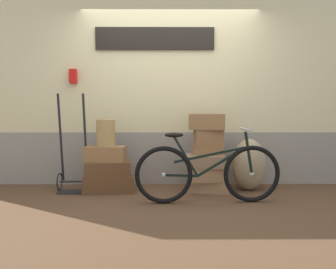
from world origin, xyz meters
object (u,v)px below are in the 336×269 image
object	(u,v)px
suitcase_8	(206,122)
bicycle	(208,173)
wicker_basket	(106,133)
suitcase_2	(106,154)
suitcase_7	(208,137)
suitcase_1	(108,169)
suitcase_6	(208,150)
suitcase_4	(206,174)
luggage_trolley	(73,167)
suitcase_0	(109,184)
suitcase_3	(208,185)
suitcase_5	(205,161)
burlap_sack	(249,164)

from	to	relation	value
suitcase_8	bicycle	xyz separation A→B (m)	(-0.04, -0.56, -0.58)
suitcase_8	wicker_basket	size ratio (longest dim) A/B	1.30
suitcase_2	bicycle	bearing A→B (deg)	-16.68
suitcase_8	suitcase_7	bearing A→B (deg)	-4.03
suitcase_1	suitcase_6	bearing A→B (deg)	-4.30
suitcase_6	suitcase_2	bearing A→B (deg)	179.82
suitcase_4	wicker_basket	bearing A→B (deg)	176.13
suitcase_2	wicker_basket	world-z (taller)	wicker_basket
wicker_basket	bicycle	distance (m)	1.46
suitcase_2	suitcase_8	xyz separation A→B (m)	(1.33, 0.03, 0.43)
suitcase_1	luggage_trolley	distance (m)	0.49
suitcase_2	suitcase_8	bearing A→B (deg)	6.91
bicycle	luggage_trolley	bearing A→B (deg)	161.30
suitcase_1	bicycle	size ratio (longest dim) A/B	0.34
suitcase_7	suitcase_8	world-z (taller)	suitcase_8
suitcase_0	suitcase_3	bearing A→B (deg)	-4.03
suitcase_6	suitcase_7	xyz separation A→B (m)	(0.00, 0.00, 0.17)
suitcase_2	suitcase_5	xyz separation A→B (m)	(1.31, -0.01, -0.09)
suitcase_5	luggage_trolley	size ratio (longest dim) A/B	0.39
suitcase_5	bicycle	distance (m)	0.52
suitcase_6	bicycle	distance (m)	0.59
suitcase_5	suitcase_2	bearing A→B (deg)	-177.88
luggage_trolley	suitcase_7	bearing A→B (deg)	-1.03
suitcase_1	wicker_basket	xyz separation A→B (m)	(-0.03, 0.02, 0.48)
suitcase_3	suitcase_6	xyz separation A→B (m)	(-0.01, -0.01, 0.49)
suitcase_6	suitcase_0	bearing A→B (deg)	179.17
suitcase_1	luggage_trolley	bearing A→B (deg)	166.34
suitcase_6	suitcase_8	xyz separation A→B (m)	(-0.02, 0.01, 0.37)
suitcase_5	luggage_trolley	distance (m)	1.77
suitcase_6	bicycle	size ratio (longest dim) A/B	0.22
burlap_sack	suitcase_5	bearing A→B (deg)	-168.80
suitcase_2	suitcase_4	bearing A→B (deg)	5.41
suitcase_4	burlap_sack	distance (m)	0.61
suitcase_2	burlap_sack	distance (m)	1.94
suitcase_4	suitcase_5	xyz separation A→B (m)	(-0.02, -0.01, 0.17)
suitcase_1	wicker_basket	bearing A→B (deg)	136.24
suitcase_5	suitcase_0	bearing A→B (deg)	-178.60
suitcase_1	suitcase_6	xyz separation A→B (m)	(1.32, 0.03, 0.26)
suitcase_7	burlap_sack	bearing A→B (deg)	2.92
suitcase_4	luggage_trolley	world-z (taller)	luggage_trolley
suitcase_8	suitcase_5	bearing A→B (deg)	-112.79
suitcase_2	burlap_sack	bearing A→B (deg)	8.80
suitcase_1	luggage_trolley	xyz separation A→B (m)	(-0.48, 0.07, 0.03)
suitcase_0	luggage_trolley	distance (m)	0.54
suitcase_5	suitcase_6	world-z (taller)	suitcase_6
suitcase_3	bicycle	bearing A→B (deg)	-91.33
suitcase_2	suitcase_4	world-z (taller)	suitcase_2
suitcase_4	suitcase_8	xyz separation A→B (m)	(0.00, 0.03, 0.69)
suitcase_2	suitcase_5	size ratio (longest dim) A/B	1.02
suitcase_8	bicycle	bearing A→B (deg)	-92.34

